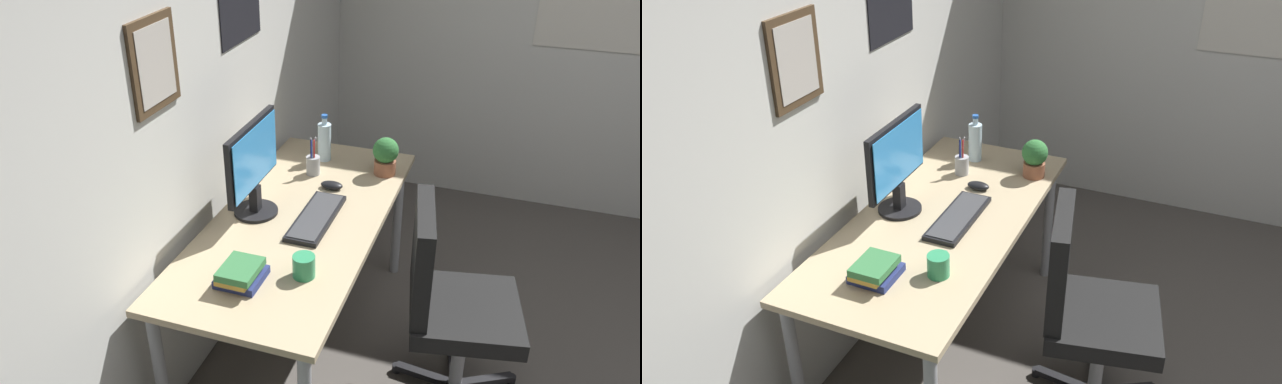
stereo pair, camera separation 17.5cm
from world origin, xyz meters
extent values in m
cube|color=silver|center=(0.00, 2.15, 1.30)|extent=(4.40, 0.08, 2.60)
cube|color=#4C3823|center=(-0.13, 2.11, 1.52)|extent=(0.28, 0.02, 0.34)
cube|color=beige|center=(-0.13, 2.09, 1.52)|extent=(0.22, 0.00, 0.28)
cube|color=tan|center=(0.25, 1.71, 0.72)|extent=(1.61, 0.72, 0.03)
cylinder|color=#9EA0A5|center=(1.00, 1.41, 0.35)|extent=(0.05, 0.05, 0.70)
cylinder|color=#9EA0A5|center=(-0.49, 2.01, 0.35)|extent=(0.05, 0.05, 0.70)
cylinder|color=#9EA0A5|center=(1.00, 2.01, 0.35)|extent=(0.05, 0.05, 0.70)
cube|color=black|center=(0.18, 0.93, 0.46)|extent=(0.54, 0.54, 0.08)
cube|color=black|center=(0.14, 1.13, 0.72)|extent=(0.43, 0.15, 0.45)
cylinder|color=#9EA0A5|center=(0.18, 0.93, 0.21)|extent=(0.07, 0.07, 0.42)
cube|color=black|center=(0.32, 0.96, 0.04)|extent=(0.28, 0.09, 0.03)
cylinder|color=black|center=(0.46, 0.99, 0.02)|extent=(0.05, 0.05, 0.04)
cube|color=black|center=(0.20, 1.07, 0.04)|extent=(0.07, 0.28, 0.03)
cylinder|color=black|center=(0.21, 1.21, 0.02)|extent=(0.05, 0.05, 0.04)
cube|color=black|center=(0.25, 0.81, 0.04)|extent=(0.17, 0.26, 0.03)
cylinder|color=black|center=(0.32, 0.69, 0.02)|extent=(0.05, 0.05, 0.04)
cylinder|color=black|center=(0.23, 1.91, 0.74)|extent=(0.20, 0.20, 0.01)
cube|color=black|center=(0.23, 1.91, 0.81)|extent=(0.05, 0.04, 0.12)
cube|color=black|center=(0.23, 1.92, 1.02)|extent=(0.46, 0.02, 0.30)
cube|color=#338CD8|center=(0.23, 1.90, 1.02)|extent=(0.43, 0.00, 0.27)
cube|color=black|center=(0.26, 1.63, 0.74)|extent=(0.43, 0.15, 0.02)
cube|color=#38383A|center=(0.26, 1.63, 0.76)|extent=(0.41, 0.13, 0.00)
ellipsoid|color=black|center=(0.56, 1.66, 0.75)|extent=(0.06, 0.11, 0.04)
cylinder|color=silver|center=(0.85, 1.79, 0.83)|extent=(0.07, 0.07, 0.20)
cylinder|color=silver|center=(0.85, 1.79, 0.95)|extent=(0.03, 0.03, 0.04)
cylinder|color=#2659B2|center=(0.85, 1.79, 0.98)|extent=(0.03, 0.03, 0.01)
cylinder|color=#2D8C59|center=(-0.15, 1.54, 0.78)|extent=(0.09, 0.09, 0.09)
torus|color=#2D8C59|center=(-0.09, 1.54, 0.78)|extent=(0.05, 0.01, 0.05)
cylinder|color=brown|center=(0.80, 1.45, 0.77)|extent=(0.11, 0.11, 0.07)
sphere|color=#2D6B33|center=(0.80, 1.45, 0.86)|extent=(0.13, 0.13, 0.13)
ellipsoid|color=#287A38|center=(0.77, 1.48, 0.87)|extent=(0.07, 0.08, 0.02)
ellipsoid|color=#287A38|center=(0.83, 1.48, 0.88)|extent=(0.07, 0.08, 0.02)
ellipsoid|color=#287A38|center=(0.77, 1.42, 0.86)|extent=(0.08, 0.07, 0.02)
cylinder|color=#9EA0A5|center=(0.68, 1.79, 0.78)|extent=(0.07, 0.07, 0.09)
cylinder|color=#263FBF|center=(0.67, 1.80, 0.86)|extent=(0.01, 0.01, 0.13)
cylinder|color=red|center=(0.67, 1.79, 0.86)|extent=(0.01, 0.01, 0.13)
cylinder|color=black|center=(0.67, 1.80, 0.86)|extent=(0.01, 0.01, 0.13)
cylinder|color=#9EA0A5|center=(0.69, 1.79, 0.86)|extent=(0.01, 0.03, 0.14)
cylinder|color=#9EA0A5|center=(0.67, 1.79, 0.86)|extent=(0.01, 0.02, 0.14)
cube|color=navy|center=(-0.25, 1.75, 0.75)|extent=(0.17, 0.17, 0.03)
cube|color=gold|center=(-0.27, 1.75, 0.78)|extent=(0.18, 0.13, 0.02)
cube|color=#33723F|center=(-0.27, 1.74, 0.80)|extent=(0.17, 0.14, 0.03)
camera|label=1|loc=(-2.01, 0.83, 2.21)|focal=35.60mm
camera|label=2|loc=(-1.94, 0.66, 2.21)|focal=35.60mm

